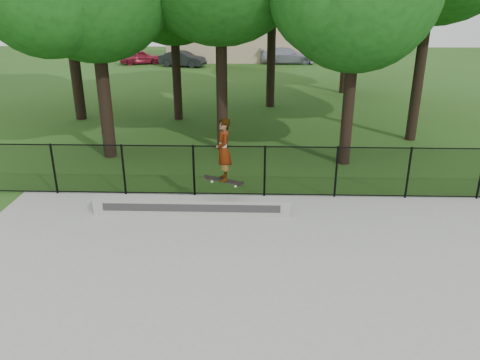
{
  "coord_description": "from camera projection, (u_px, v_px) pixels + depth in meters",
  "views": [
    {
      "loc": [
        -0.3,
        -6.43,
        5.36
      ],
      "look_at": [
        -0.64,
        4.2,
        1.2
      ],
      "focal_mm": 35.0,
      "sensor_mm": 36.0,
      "label": 1
    }
  ],
  "objects": [
    {
      "name": "car_b",
      "position": [
        183.0,
        59.0,
        38.61
      ],
      "size": [
        3.72,
        2.27,
        1.27
      ],
      "primitive_type": "imported",
      "rotation": [
        0.0,
        0.0,
        1.28
      ],
      "color": "black",
      "rests_on": "ground"
    },
    {
      "name": "chainlink_fence",
      "position": [
        265.0,
        171.0,
        13.12
      ],
      "size": [
        16.06,
        0.06,
        1.5
      ],
      "color": "black",
      "rests_on": "concrete_slab"
    },
    {
      "name": "car_c",
      "position": [
        287.0,
        55.0,
        40.37
      ],
      "size": [
        4.42,
        2.08,
        1.38
      ],
      "primitive_type": "imported",
      "rotation": [
        0.0,
        0.0,
        1.61
      ],
      "color": "#9A9BAF",
      "rests_on": "ground"
    },
    {
      "name": "distant_building",
      "position": [
        237.0,
        35.0,
        42.57
      ],
      "size": [
        12.4,
        6.4,
        4.3
      ],
      "color": "tan",
      "rests_on": "ground"
    },
    {
      "name": "concrete_slab",
      "position": [
        270.0,
        335.0,
        7.91
      ],
      "size": [
        14.0,
        12.0,
        0.06
      ],
      "primitive_type": "cube",
      "color": "gray",
      "rests_on": "ground"
    },
    {
      "name": "skater_airborne",
      "position": [
        224.0,
        151.0,
        11.67
      ],
      "size": [
        0.83,
        0.65,
        1.77
      ],
      "color": "black",
      "rests_on": "ground"
    },
    {
      "name": "ground",
      "position": [
        270.0,
        336.0,
        7.92
      ],
      "size": [
        100.0,
        100.0,
        0.0
      ],
      "primitive_type": "plane",
      "color": "#294A14",
      "rests_on": "ground"
    },
    {
      "name": "car_a",
      "position": [
        141.0,
        57.0,
        40.07
      ],
      "size": [
        3.8,
        2.53,
        1.21
      ],
      "primitive_type": "imported",
      "rotation": [
        0.0,
        0.0,
        1.91
      ],
      "color": "maroon",
      "rests_on": "ground"
    },
    {
      "name": "grind_ledge",
      "position": [
        192.0,
        206.0,
        12.26
      ],
      "size": [
        5.12,
        0.4,
        0.42
      ],
      "primitive_type": "cube",
      "color": "#9E9E9A",
      "rests_on": "concrete_slab"
    }
  ]
}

